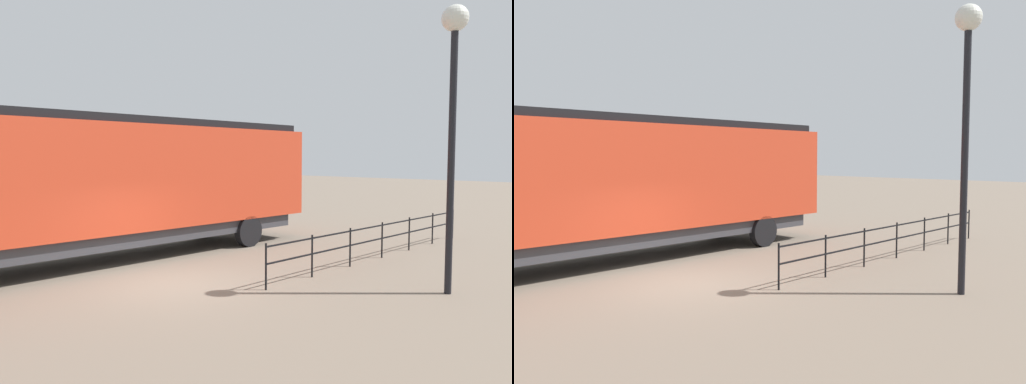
{
  "view_description": "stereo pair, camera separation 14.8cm",
  "coord_description": "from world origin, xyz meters",
  "views": [
    {
      "loc": [
        10.03,
        -7.21,
        3.18
      ],
      "look_at": [
        -0.15,
        3.1,
        2.16
      ],
      "focal_mm": 34.66,
      "sensor_mm": 36.0,
      "label": 1
    },
    {
      "loc": [
        10.14,
        -7.1,
        3.18
      ],
      "look_at": [
        -0.15,
        3.1,
        2.16
      ],
      "focal_mm": 34.66,
      "sensor_mm": 36.0,
      "label": 2
    }
  ],
  "objects": [
    {
      "name": "ground_plane",
      "position": [
        0.0,
        0.0,
        0.0
      ],
      "size": [
        120.0,
        120.0,
        0.0
      ],
      "primitive_type": "plane",
      "color": "#756656"
    },
    {
      "name": "platform_fence",
      "position": [
        2.01,
        6.59,
        0.74
      ],
      "size": [
        0.05,
        10.72,
        1.13
      ],
      "color": "black",
      "rests_on": "ground_plane"
    },
    {
      "name": "lamp_post",
      "position": [
        5.25,
        4.01,
        4.92
      ],
      "size": [
        0.59,
        0.59,
        6.6
      ],
      "color": "black",
      "rests_on": "ground_plane"
    },
    {
      "name": "locomotive",
      "position": [
        -3.81,
        0.52,
        2.45
      ],
      "size": [
        3.06,
        15.52,
        4.4
      ],
      "color": "red",
      "rests_on": "ground_plane"
    }
  ]
}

